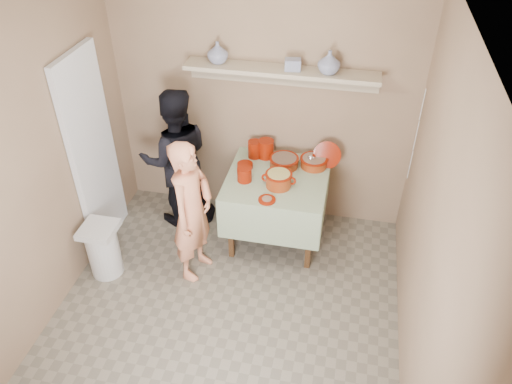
% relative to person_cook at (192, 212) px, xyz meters
% --- Properties ---
extents(ground, '(3.50, 3.50, 0.00)m').
position_rel_person_cook_xyz_m(ground, '(0.42, -0.65, -0.71)').
color(ground, '#706758').
rests_on(ground, ground).
extents(tile_panel, '(0.06, 0.70, 2.00)m').
position_rel_person_cook_xyz_m(tile_panel, '(-1.04, 0.30, 0.29)').
color(tile_panel, silver).
rests_on(tile_panel, ground).
extents(plate_stack_a, '(0.13, 0.13, 0.18)m').
position_rel_person_cook_xyz_m(plate_stack_a, '(0.37, 0.94, 0.14)').
color(plate_stack_a, '#701204').
rests_on(plate_stack_a, serving_table).
extents(plate_stack_b, '(0.16, 0.16, 0.19)m').
position_rel_person_cook_xyz_m(plate_stack_b, '(0.49, 0.96, 0.14)').
color(plate_stack_b, '#701204').
rests_on(plate_stack_b, serving_table).
extents(bowl_stack, '(0.14, 0.14, 0.14)m').
position_rel_person_cook_xyz_m(bowl_stack, '(0.37, 0.51, 0.12)').
color(bowl_stack, '#701204').
rests_on(bowl_stack, serving_table).
extents(empty_bowl, '(0.16, 0.16, 0.05)m').
position_rel_person_cook_xyz_m(empty_bowl, '(0.32, 0.72, 0.07)').
color(empty_bowl, '#701204').
rests_on(empty_bowl, serving_table).
extents(propped_lid, '(0.28, 0.11, 0.27)m').
position_rel_person_cook_xyz_m(propped_lid, '(1.11, 0.93, 0.17)').
color(propped_lid, '#701204').
rests_on(propped_lid, serving_table).
extents(vase_right, '(0.22, 0.22, 0.21)m').
position_rel_person_cook_xyz_m(vase_right, '(1.04, 0.95, 1.11)').
color(vase_right, navy).
rests_on(vase_right, wall_shelf).
extents(vase_left, '(0.25, 0.25, 0.20)m').
position_rel_person_cook_xyz_m(vase_left, '(0.02, 0.98, 1.11)').
color(vase_left, navy).
rests_on(vase_left, wall_shelf).
extents(ceramic_box, '(0.16, 0.12, 0.10)m').
position_rel_person_cook_xyz_m(ceramic_box, '(0.72, 0.96, 1.06)').
color(ceramic_box, navy).
rests_on(ceramic_box, wall_shelf).
extents(person_cook, '(0.44, 0.58, 1.43)m').
position_rel_person_cook_xyz_m(person_cook, '(0.00, 0.00, 0.00)').
color(person_cook, '#E78A64').
rests_on(person_cook, ground).
extents(person_helper, '(0.91, 0.83, 1.52)m').
position_rel_person_cook_xyz_m(person_helper, '(-0.40, 0.73, 0.05)').
color(person_helper, black).
rests_on(person_helper, ground).
extents(room_shell, '(3.04, 3.54, 2.62)m').
position_rel_person_cook_xyz_m(room_shell, '(0.42, -0.65, 0.90)').
color(room_shell, '#8F7258').
rests_on(room_shell, ground).
extents(serving_table, '(0.97, 0.97, 0.76)m').
position_rel_person_cook_xyz_m(serving_table, '(0.67, 0.63, -0.07)').
color(serving_table, '#4C2D16').
rests_on(serving_table, ground).
extents(cazuela_meat_a, '(0.30, 0.30, 0.10)m').
position_rel_person_cook_xyz_m(cazuela_meat_a, '(0.70, 0.83, 0.11)').
color(cazuela_meat_a, maroon).
rests_on(cazuela_meat_a, serving_table).
extents(cazuela_meat_b, '(0.28, 0.28, 0.10)m').
position_rel_person_cook_xyz_m(cazuela_meat_b, '(0.99, 0.88, 0.11)').
color(cazuela_meat_b, maroon).
rests_on(cazuela_meat_b, serving_table).
extents(ladle, '(0.08, 0.26, 0.19)m').
position_rel_person_cook_xyz_m(ladle, '(0.96, 0.86, 0.16)').
color(ladle, silver).
rests_on(ladle, cazuela_meat_b).
extents(cazuela_rice, '(0.33, 0.25, 0.14)m').
position_rel_person_cook_xyz_m(cazuela_rice, '(0.70, 0.48, 0.13)').
color(cazuela_rice, maroon).
rests_on(cazuela_rice, serving_table).
extents(front_plate, '(0.16, 0.16, 0.03)m').
position_rel_person_cook_xyz_m(front_plate, '(0.64, 0.24, 0.06)').
color(front_plate, '#701204').
rests_on(front_plate, serving_table).
extents(wall_shelf, '(1.80, 0.25, 0.21)m').
position_rel_person_cook_xyz_m(wall_shelf, '(0.62, 1.00, 0.96)').
color(wall_shelf, tan).
rests_on(wall_shelf, room_shell).
extents(trash_bin, '(0.32, 0.32, 0.56)m').
position_rel_person_cook_xyz_m(trash_bin, '(-0.84, -0.21, -0.43)').
color(trash_bin, silver).
rests_on(trash_bin, ground).
extents(electrical_cord, '(0.01, 0.05, 0.90)m').
position_rel_person_cook_xyz_m(electrical_cord, '(1.89, 0.83, 0.54)').
color(electrical_cord, silver).
rests_on(electrical_cord, wall_shelf).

